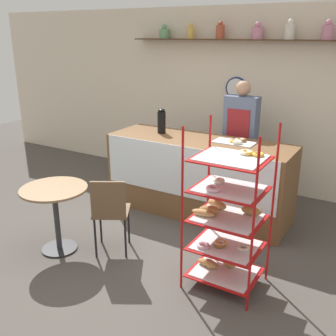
{
  "coord_description": "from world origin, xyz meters",
  "views": [
    {
      "loc": [
        2.15,
        -3.19,
        2.31
      ],
      "look_at": [
        0.0,
        0.42,
        0.86
      ],
      "focal_mm": 42.0,
      "sensor_mm": 36.0,
      "label": 1
    }
  ],
  "objects_px": {
    "person_worker": "(240,139)",
    "cafe_chair": "(110,208)",
    "pastry_rack": "(226,219)",
    "coffee_carafe": "(162,121)",
    "cafe_table": "(55,204)",
    "donut_tray_counter": "(237,141)"
  },
  "relations": [
    {
      "from": "person_worker",
      "to": "cafe_chair",
      "type": "relative_size",
      "value": 1.94
    },
    {
      "from": "pastry_rack",
      "to": "coffee_carafe",
      "type": "distance_m",
      "value": 2.12
    },
    {
      "from": "person_worker",
      "to": "cafe_table",
      "type": "height_order",
      "value": "person_worker"
    },
    {
      "from": "cafe_chair",
      "to": "donut_tray_counter",
      "type": "bearing_deg",
      "value": -147.35
    },
    {
      "from": "cafe_table",
      "to": "person_worker",
      "type": "bearing_deg",
      "value": 61.7
    },
    {
      "from": "cafe_table",
      "to": "coffee_carafe",
      "type": "bearing_deg",
      "value": 80.44
    },
    {
      "from": "person_worker",
      "to": "coffee_carafe",
      "type": "distance_m",
      "value": 1.11
    },
    {
      "from": "coffee_carafe",
      "to": "cafe_table",
      "type": "bearing_deg",
      "value": -99.56
    },
    {
      "from": "cafe_table",
      "to": "donut_tray_counter",
      "type": "height_order",
      "value": "donut_tray_counter"
    },
    {
      "from": "pastry_rack",
      "to": "cafe_chair",
      "type": "height_order",
      "value": "pastry_rack"
    },
    {
      "from": "pastry_rack",
      "to": "cafe_table",
      "type": "xyz_separation_m",
      "value": [
        -1.83,
        -0.36,
        -0.13
      ]
    },
    {
      "from": "pastry_rack",
      "to": "cafe_table",
      "type": "bearing_deg",
      "value": -168.76
    },
    {
      "from": "cafe_table",
      "to": "cafe_chair",
      "type": "bearing_deg",
      "value": 22.18
    },
    {
      "from": "donut_tray_counter",
      "to": "cafe_table",
      "type": "bearing_deg",
      "value": -127.59
    },
    {
      "from": "donut_tray_counter",
      "to": "pastry_rack",
      "type": "bearing_deg",
      "value": -71.59
    },
    {
      "from": "person_worker",
      "to": "donut_tray_counter",
      "type": "distance_m",
      "value": 0.53
    },
    {
      "from": "cafe_table",
      "to": "coffee_carafe",
      "type": "height_order",
      "value": "coffee_carafe"
    },
    {
      "from": "pastry_rack",
      "to": "person_worker",
      "type": "bearing_deg",
      "value": 107.65
    },
    {
      "from": "pastry_rack",
      "to": "donut_tray_counter",
      "type": "height_order",
      "value": "pastry_rack"
    },
    {
      "from": "cafe_table",
      "to": "cafe_chair",
      "type": "relative_size",
      "value": 0.84
    },
    {
      "from": "pastry_rack",
      "to": "cafe_chair",
      "type": "xyz_separation_m",
      "value": [
        -1.26,
        -0.13,
        -0.14
      ]
    },
    {
      "from": "pastry_rack",
      "to": "cafe_chair",
      "type": "distance_m",
      "value": 1.28
    }
  ]
}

